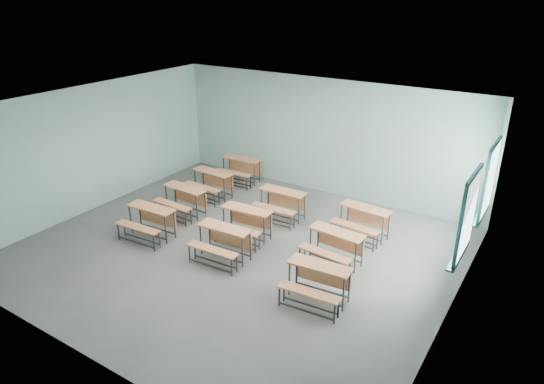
{
  "coord_description": "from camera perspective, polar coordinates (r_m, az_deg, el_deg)",
  "views": [
    {
      "loc": [
        5.69,
        -7.51,
        5.42
      ],
      "look_at": [
        0.13,
        1.2,
        1.0
      ],
      "focal_mm": 32.0,
      "sensor_mm": 36.0,
      "label": 1
    }
  ],
  "objects": [
    {
      "name": "desk_unit_r0c1",
      "position": [
        10.31,
        -5.88,
        -5.53
      ],
      "size": [
        1.21,
        0.84,
        0.73
      ],
      "rotation": [
        0.0,
        0.0,
        0.05
      ],
      "color": "#CC7949",
      "rests_on": "ground"
    },
    {
      "name": "desk_unit_r1c2",
      "position": [
        10.18,
        7.27,
        -6.0
      ],
      "size": [
        1.22,
        0.86,
        0.73
      ],
      "rotation": [
        0.0,
        0.0,
        -0.07
      ],
      "color": "#CC7949",
      "rests_on": "ground"
    },
    {
      "name": "desk_unit_r1c0",
      "position": [
        12.43,
        -10.51,
        -0.6
      ],
      "size": [
        1.2,
        0.84,
        0.73
      ],
      "rotation": [
        0.0,
        0.0,
        -0.05
      ],
      "color": "#CC7949",
      "rests_on": "ground"
    },
    {
      "name": "room",
      "position": [
        10.14,
        -3.79,
        0.99
      ],
      "size": [
        9.04,
        8.04,
        3.24
      ],
      "color": "slate",
      "rests_on": "ground"
    },
    {
      "name": "desk_unit_r2c0",
      "position": [
        13.38,
        -7.24,
        1.36
      ],
      "size": [
        1.21,
        0.85,
        0.73
      ],
      "rotation": [
        0.0,
        0.0,
        -0.06
      ],
      "color": "#CC7949",
      "rests_on": "ground"
    },
    {
      "name": "desk_unit_r3c0",
      "position": [
        14.33,
        -3.84,
        3.0
      ],
      "size": [
        1.22,
        0.86,
        0.73
      ],
      "rotation": [
        0.0,
        0.0,
        0.06
      ],
      "color": "#CC7949",
      "rests_on": "ground"
    },
    {
      "name": "desk_unit_r0c0",
      "position": [
        11.49,
        -14.31,
        -3.0
      ],
      "size": [
        1.21,
        0.84,
        0.73
      ],
      "rotation": [
        0.0,
        0.0,
        0.05
      ],
      "color": "#CC7949",
      "rests_on": "ground"
    },
    {
      "name": "desk_unit_r1c1",
      "position": [
        11.08,
        -3.25,
        -3.27
      ],
      "size": [
        1.23,
        0.87,
        0.73
      ],
      "rotation": [
        0.0,
        0.0,
        0.08
      ],
      "color": "#CC7949",
      "rests_on": "ground"
    },
    {
      "name": "desk_unit_r2c1",
      "position": [
        12.03,
        1.05,
        -1.03
      ],
      "size": [
        1.19,
        0.81,
        0.73
      ],
      "rotation": [
        0.0,
        0.0,
        0.02
      ],
      "color": "#CC7949",
      "rests_on": "ground"
    },
    {
      "name": "desk_unit_r0c2",
      "position": [
        9.0,
        5.32,
        -10.13
      ],
      "size": [
        1.22,
        0.87,
        0.73
      ],
      "rotation": [
        0.0,
        0.0,
        0.07
      ],
      "color": "#CC7949",
      "rests_on": "ground"
    },
    {
      "name": "desk_unit_r2c2",
      "position": [
        11.33,
        10.61,
        -3.05
      ],
      "size": [
        1.24,
        0.9,
        0.73
      ],
      "rotation": [
        0.0,
        0.0,
        -0.1
      ],
      "color": "#CC7949",
      "rests_on": "ground"
    }
  ]
}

